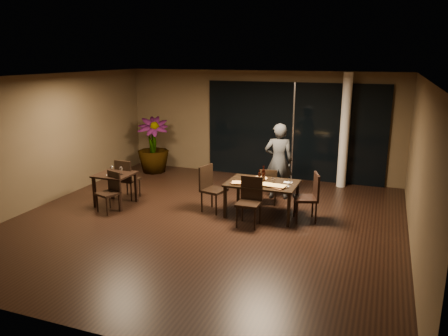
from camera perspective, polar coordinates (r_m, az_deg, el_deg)
ground at (r=9.28m, az=-2.44°, el=-7.05°), size 8.00×8.00×0.00m
wall_back at (r=12.60m, az=4.69°, el=5.77°), size 8.00×0.10×3.00m
wall_front at (r=5.49m, az=-19.35°, el=-6.70°), size 8.00×0.10×3.00m
wall_left at (r=11.04m, az=-22.33°, el=3.48°), size 0.10×8.00×3.00m
wall_right at (r=8.19m, az=24.55°, el=-0.30°), size 0.10×8.00×3.00m
ceiling at (r=8.63m, az=-2.66°, el=11.93°), size 8.00×8.00×0.04m
window_panel at (r=12.31m, az=9.05°, el=4.72°), size 5.00×0.06×2.70m
column at (r=11.78m, az=15.47°, el=4.68°), size 0.24×0.24×3.00m
main_table at (r=9.46m, az=5.01°, el=-2.33°), size 1.50×1.00×0.75m
side_table at (r=10.44m, az=-14.06°, el=-1.39°), size 0.80×0.80×0.75m
chair_main_far at (r=10.20m, az=5.80°, el=-2.19°), size 0.48×0.48×0.87m
chair_main_near at (r=8.98m, az=3.40°, el=-4.00°), size 0.47×0.47×1.00m
chair_main_left at (r=9.76m, az=-1.77°, el=-2.34°), size 0.58×0.58×1.03m
chair_main_right at (r=9.34m, az=11.17°, el=-3.43°), size 0.61×0.61×1.03m
chair_side_far at (r=10.81m, az=-12.64°, el=-1.17°), size 0.47×0.47×0.98m
chair_side_near at (r=10.06m, az=-14.59°, el=-2.73°), size 0.53×0.53×0.90m
diner at (r=10.59m, az=7.14°, el=0.87°), size 0.71×0.55×1.86m
potted_plant at (r=13.11m, az=-9.26°, el=2.96°), size 1.22×1.22×1.64m
pizza_board_left at (r=9.30m, az=2.48°, el=-2.05°), size 0.55×0.36×0.01m
pizza_board_right at (r=9.16m, az=6.47°, el=-2.39°), size 0.58×0.44×0.01m
oblong_pizza_left at (r=9.30m, az=2.48°, el=-1.96°), size 0.49×0.33×0.02m
oblong_pizza_right at (r=9.16m, az=6.47°, el=-2.29°), size 0.52×0.29×0.02m
round_pizza at (r=9.71m, az=4.71°, el=-1.37°), size 0.32×0.32×0.01m
bottle_a at (r=9.45m, az=4.66°, el=-1.00°), size 0.06×0.06×0.27m
bottle_b at (r=9.38m, az=5.21°, el=-1.06°), size 0.07×0.07×0.30m
bottle_c at (r=9.47m, az=5.18°, el=-0.74°), size 0.08×0.08×0.35m
tumbler_left at (r=9.56m, az=3.82°, el=-1.38°), size 0.07×0.07×0.09m
tumbler_right at (r=9.45m, az=6.43°, el=-1.60°), size 0.08×0.08×0.10m
napkin_near at (r=9.19m, az=7.93°, el=-2.38°), size 0.19×0.13×0.01m
napkin_far at (r=9.47m, az=8.35°, el=-1.89°), size 0.19×0.12×0.01m
wine_glass_a at (r=10.48m, az=-14.44°, el=-0.19°), size 0.07×0.07×0.16m
wine_glass_b at (r=10.27m, az=-13.29°, el=-0.35°), size 0.08×0.08×0.18m
side_napkin at (r=10.26m, az=-14.60°, el=-0.92°), size 0.21×0.17×0.01m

